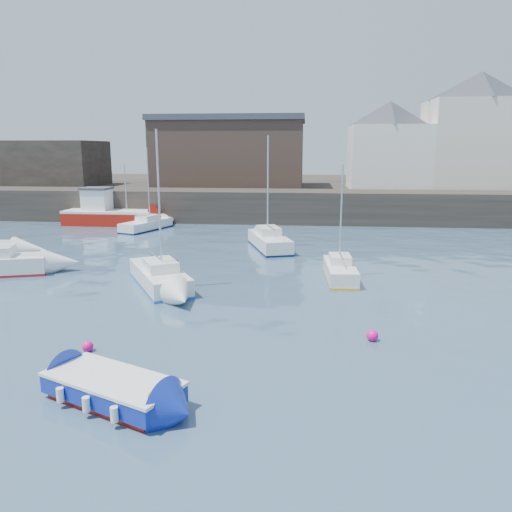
# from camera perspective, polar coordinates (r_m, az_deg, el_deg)

# --- Properties ---
(water) EXTENTS (220.00, 220.00, 0.00)m
(water) POSITION_cam_1_polar(r_m,az_deg,el_deg) (15.10, -4.74, -15.31)
(water) COLOR #2D4760
(water) RESTS_ON ground
(quay_wall) EXTENTS (90.00, 5.00, 3.00)m
(quay_wall) POSITION_cam_1_polar(r_m,az_deg,el_deg) (48.53, 2.74, 5.72)
(quay_wall) COLOR #28231E
(quay_wall) RESTS_ON ground
(land_strip) EXTENTS (90.00, 32.00, 2.80)m
(land_strip) POSITION_cam_1_polar(r_m,az_deg,el_deg) (66.44, 3.58, 7.37)
(land_strip) COLOR #28231E
(land_strip) RESTS_ON ground
(bldg_east_a) EXTENTS (13.36, 13.36, 11.80)m
(bldg_east_a) POSITION_cam_1_polar(r_m,az_deg,el_deg) (57.89, 23.96, 13.00)
(bldg_east_a) COLOR beige
(bldg_east_a) RESTS_ON land_strip
(bldg_east_d) EXTENTS (11.14, 11.14, 8.95)m
(bldg_east_d) POSITION_cam_1_polar(r_m,az_deg,el_deg) (55.31, 14.90, 12.21)
(bldg_east_d) COLOR white
(bldg_east_d) RESTS_ON land_strip
(warehouse) EXTENTS (16.40, 10.40, 7.60)m
(warehouse) POSITION_cam_1_polar(r_m,az_deg,el_deg) (56.80, -2.95, 11.83)
(warehouse) COLOR #3D2D26
(warehouse) RESTS_ON land_strip
(bldg_west) EXTENTS (14.00, 8.00, 5.00)m
(bldg_west) POSITION_cam_1_polar(r_m,az_deg,el_deg) (63.07, -23.56, 9.69)
(bldg_west) COLOR #353028
(bldg_west) RESTS_ON land_strip
(blue_dinghy) EXTENTS (4.38, 3.23, 0.77)m
(blue_dinghy) POSITION_cam_1_polar(r_m,az_deg,el_deg) (14.90, -16.04, -14.34)
(blue_dinghy) COLOR #9B160C
(blue_dinghy) RESTS_ON ground
(fishing_boat) EXTENTS (8.42, 3.29, 5.54)m
(fishing_boat) POSITION_cam_1_polar(r_m,az_deg,el_deg) (48.66, -16.57, 4.73)
(fishing_boat) COLOR #9B160C
(fishing_boat) RESTS_ON ground
(sailboat_b) EXTENTS (4.74, 6.28, 7.87)m
(sailboat_b) POSITION_cam_1_polar(r_m,az_deg,el_deg) (26.23, -10.96, -2.27)
(sailboat_b) COLOR white
(sailboat_b) RESTS_ON ground
(sailboat_c) EXTENTS (1.71, 4.72, 6.13)m
(sailboat_c) POSITION_cam_1_polar(r_m,az_deg,el_deg) (27.53, 9.57, -1.63)
(sailboat_c) COLOR white
(sailboat_c) RESTS_ON ground
(sailboat_f) EXTENTS (3.69, 6.34, 7.85)m
(sailboat_f) POSITION_cam_1_polar(r_m,az_deg,el_deg) (35.37, 1.53, 1.75)
(sailboat_f) COLOR white
(sailboat_f) RESTS_ON ground
(sailboat_h) EXTENTS (3.55, 5.74, 7.04)m
(sailboat_h) POSITION_cam_1_polar(r_m,az_deg,el_deg) (44.65, -12.42, 3.53)
(sailboat_h) COLOR white
(sailboat_h) RESTS_ON ground
(buoy_near) EXTENTS (0.39, 0.39, 0.39)m
(buoy_near) POSITION_cam_1_polar(r_m,az_deg,el_deg) (18.76, -18.64, -10.27)
(buoy_near) COLOR #F40B7B
(buoy_near) RESTS_ON ground
(buoy_mid) EXTENTS (0.43, 0.43, 0.43)m
(buoy_mid) POSITION_cam_1_polar(r_m,az_deg,el_deg) (19.21, 13.13, -9.39)
(buoy_mid) COLOR #F40B7B
(buoy_mid) RESTS_ON ground
(buoy_far) EXTENTS (0.45, 0.45, 0.45)m
(buoy_far) POSITION_cam_1_polar(r_m,az_deg,el_deg) (30.91, -9.32, -0.99)
(buoy_far) COLOR #F40B7B
(buoy_far) RESTS_ON ground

